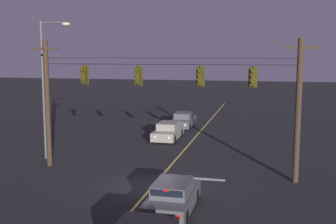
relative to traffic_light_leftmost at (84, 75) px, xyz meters
name	(u,v)px	position (x,y,z in m)	size (l,w,h in m)	color
ground_plane	(153,186)	(4.86, -2.48, -5.65)	(180.00, 180.00, 0.00)	black
lane_centre_stripe	(184,150)	(4.86, 6.02, -5.64)	(0.14, 60.00, 0.01)	#D1C64C
stop_bar_paint	(195,178)	(6.76, -0.58, -5.64)	(3.40, 0.36, 0.01)	silver
signal_span_assembly	(164,105)	(4.86, 0.02, -1.65)	(16.44, 0.32, 7.70)	#38281C
traffic_light_leftmost	(84,75)	(0.00, 0.00, 0.00)	(0.48, 0.41, 1.22)	black
traffic_light_left_inner	(138,76)	(3.32, 0.00, 0.00)	(0.48, 0.41, 1.22)	black
traffic_light_centre	(200,77)	(6.92, 0.00, 0.00)	(0.48, 0.41, 1.22)	black
traffic_light_right_inner	(253,77)	(9.78, 0.00, 0.00)	(0.48, 0.41, 1.22)	black
car_waiting_near_lane	(173,197)	(6.65, -5.65, -5.00)	(1.80, 4.33, 1.39)	#4C4C51
car_oncoming_lead	(168,131)	(2.85, 9.59, -5.00)	(1.80, 4.42, 1.39)	gray
car_oncoming_trailing	(183,120)	(2.95, 15.54, -5.00)	(1.80, 4.42, 1.39)	#4C4C51
street_lamp_corner	(47,79)	(-3.33, 1.62, -0.34)	(2.11, 0.30, 8.96)	#4C4F54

